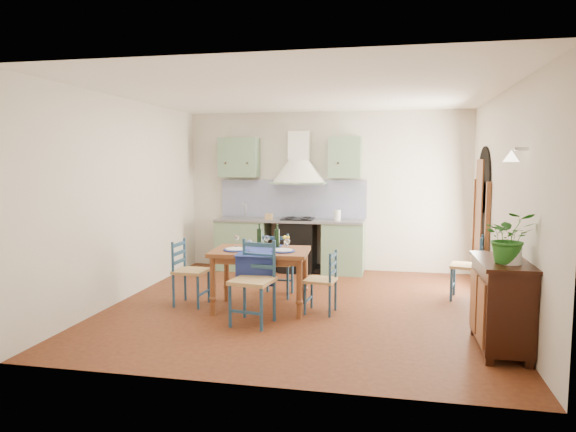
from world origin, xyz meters
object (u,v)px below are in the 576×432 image
Objects in this scene: sideboard at (501,301)px; dining_table at (261,257)px; potted_plant at (509,237)px; chair_near at (254,281)px.

dining_table is at bearing 161.28° from sideboard.
sideboard is at bearing -18.72° from dining_table.
potted_plant is (2.78, -1.11, 0.49)m from dining_table.
sideboard is at bearing 96.03° from potted_plant.
potted_plant reaches higher than dining_table.
chair_near is 2.72m from sideboard.
dining_table is at bearing 96.09° from chair_near.
dining_table reaches higher than chair_near.
dining_table reaches higher than sideboard.
dining_table is 2.52× the size of potted_plant.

